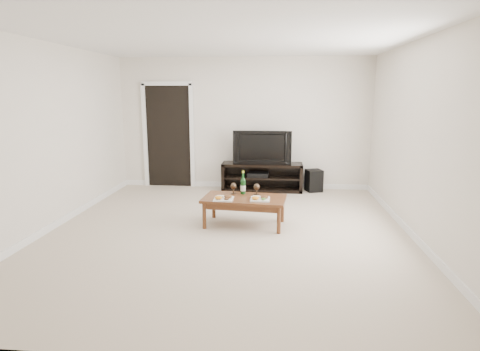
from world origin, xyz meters
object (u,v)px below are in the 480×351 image
Objects in this scene: media_console at (262,177)px; coffee_table at (244,211)px; television at (262,147)px; subwoofer at (314,181)px.

media_console is 1.33× the size of coffee_table.
television is 1.22m from subwoofer.
coffee_table is (-0.17, -2.16, -0.07)m from media_console.
subwoofer is 2.50m from coffee_table.
television is at bearing 163.84° from subwoofer.
media_console is 2.17m from coffee_table.
subwoofer is at bearing 2.07° from television.
coffee_table is (-0.17, -2.16, -0.66)m from television.
media_console is at bearing -179.70° from television.
television reaches higher than coffee_table.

